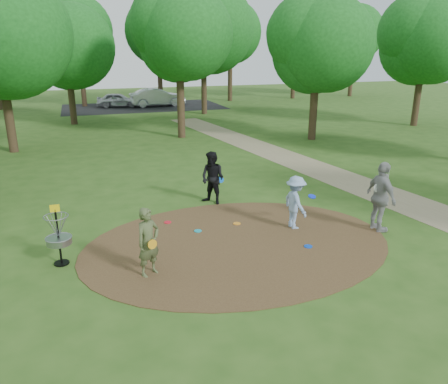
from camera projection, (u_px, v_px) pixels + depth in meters
name	position (u px, v px, depth m)	size (l,w,h in m)	color
ground	(238.00, 244.00, 11.78)	(100.00, 100.00, 0.00)	#2D5119
dirt_clearing	(238.00, 243.00, 11.78)	(8.40, 8.40, 0.02)	#47301C
footpath	(389.00, 196.00, 15.55)	(2.00, 40.00, 0.01)	#8C7A5B
parking_lot	(143.00, 107.00, 39.39)	(14.00, 8.00, 0.01)	black
player_observer_with_disc	(148.00, 242.00, 9.93)	(0.72, 0.64, 1.65)	#4C5833
player_throwing_with_disc	(295.00, 203.00, 12.59)	(0.98, 1.05, 1.58)	#8AA5CE
player_walking_with_disc	(213.00, 178.00, 14.58)	(1.07, 1.10, 1.79)	black
player_waiting_with_disc	(381.00, 197.00, 12.33)	(0.56, 1.21, 2.04)	gray
disc_ground_cyan	(198.00, 231.00, 12.55)	(0.22, 0.22, 0.02)	#169EB5
disc_ground_blue	(308.00, 246.00, 11.57)	(0.22, 0.22, 0.02)	#0B3EC7
disc_ground_red	(168.00, 222.00, 13.17)	(0.22, 0.22, 0.02)	red
car_left	(118.00, 100.00, 38.94)	(1.49, 3.71, 1.26)	#B6B6BE
car_right	(157.00, 97.00, 39.36)	(1.71, 4.90, 1.62)	#B6BABE
disc_ground_orange	(237.00, 223.00, 13.07)	(0.22, 0.22, 0.02)	orange
disc_golf_basket	(58.00, 231.00, 10.42)	(0.63, 0.63, 1.54)	black
tree_ring	(191.00, 43.00, 20.42)	(37.21, 45.93, 9.64)	#332316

